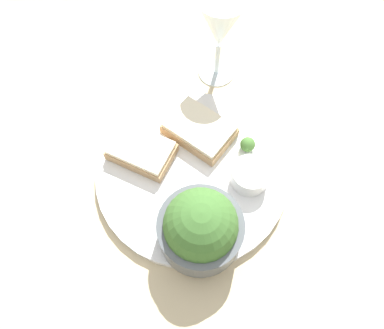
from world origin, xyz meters
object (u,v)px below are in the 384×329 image
sauce_ramekin (250,175)px  cheese_toast_far (141,151)px  cheese_toast_near (199,130)px  wine_glass (220,27)px  salad_bowl (201,227)px

sauce_ramekin → cheese_toast_far: bearing=-141.3°
sauce_ramekin → cheese_toast_far: 0.17m
cheese_toast_near → wine_glass: size_ratio=0.76×
cheese_toast_far → wine_glass: size_ratio=0.73×
salad_bowl → cheese_toast_near: salad_bowl is taller
salad_bowl → cheese_toast_near: size_ratio=0.97×
cheese_toast_near → wine_glass: wine_glass is taller
sauce_ramekin → wine_glass: (-0.20, 0.10, 0.08)m
cheese_toast_far → wine_glass: bearing=108.6°
cheese_toast_far → cheese_toast_near: bearing=76.4°
salad_bowl → cheese_toast_far: 0.16m
cheese_toast_near → wine_glass: bearing=130.3°
cheese_toast_near → cheese_toast_far: 0.10m
salad_bowl → cheese_toast_far: size_ratio=1.01×
wine_glass → cheese_toast_far: bearing=-71.4°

